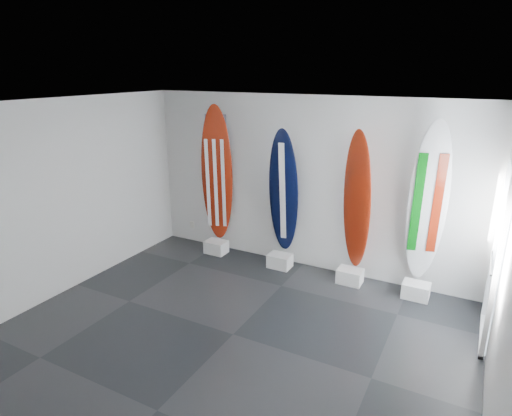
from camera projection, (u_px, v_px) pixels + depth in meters
The scene contains 16 objects.
floor at pixel (233, 334), 5.82m from camera, with size 6.00×6.00×0.00m, color black.
ceiling at pixel (229, 106), 4.91m from camera, with size 6.00×6.00×0.00m, color white.
wall_back at pixel (306, 184), 7.47m from camera, with size 6.00×6.00×0.00m, color white.
wall_front at pixel (59, 334), 3.26m from camera, with size 6.00×6.00×0.00m, color white.
wall_left at pixel (65, 198), 6.70m from camera, with size 5.00×5.00×0.00m, color white.
wall_right at pixel (508, 283), 4.03m from camera, with size 5.00×5.00×0.00m, color white.
display_block_usa at pixel (216, 247), 8.37m from camera, with size 0.40×0.30×0.24m, color white.
surfboard_usa at pixel (217, 175), 8.02m from camera, with size 0.58×0.08×2.58m, color maroon.
display_block_navy at pixel (280, 261), 7.77m from camera, with size 0.40×0.30×0.24m, color white.
surfboard_navy at pixel (284, 193), 7.47m from camera, with size 0.51×0.08×2.27m, color black.
display_block_swiss at pixel (350, 276), 7.19m from camera, with size 0.40×0.30×0.24m, color white.
surfboard_swiss at pixel (357, 201), 6.89m from camera, with size 0.52×0.08×2.30m, color maroon.
display_block_italy at pixel (416, 290), 6.73m from camera, with size 0.40×0.30×0.24m, color white.
surfboard_italy at pixel (427, 204), 6.39m from camera, with size 0.57×0.08×2.53m, color silver.
wall_outlet at pixel (192, 225), 8.90m from camera, with size 0.09×0.02×0.13m, color silver.
glass_door at pixel (502, 236), 5.37m from camera, with size 0.12×1.16×2.85m, color white, non-canonical shape.
Camera 1 is at (2.63, -4.29, 3.40)m, focal length 30.50 mm.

